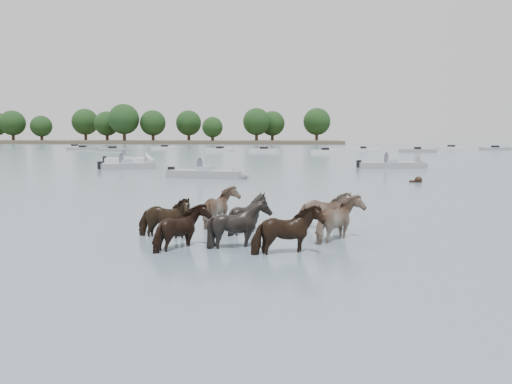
# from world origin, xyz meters

# --- Properties ---
(ground) EXTENTS (400.00, 400.00, 0.00)m
(ground) POSITION_xyz_m (0.00, 0.00, 0.00)
(ground) COLOR #4C5F6E
(ground) RESTS_ON ground
(shoreline) EXTENTS (160.00, 30.00, 1.00)m
(shoreline) POSITION_xyz_m (-70.00, 150.00, 0.50)
(shoreline) COLOR #4C4233
(shoreline) RESTS_ON ground
(pony_herd) EXTENTS (6.08, 4.85, 1.39)m
(pony_herd) POSITION_xyz_m (-0.98, 1.62, 0.44)
(pony_herd) COLOR black
(pony_herd) RESTS_ON ground
(swimming_pony) EXTENTS (0.72, 0.44, 0.44)m
(swimming_pony) POSITION_xyz_m (6.51, 18.08, 0.10)
(swimming_pony) COLOR black
(swimming_pony) RESTS_ON ground
(motorboat_a) EXTENTS (4.64, 3.92, 1.92)m
(motorboat_a) POSITION_xyz_m (-13.62, 27.61, 0.23)
(motorboat_a) COLOR gray
(motorboat_a) RESTS_ON ground
(motorboat_b) EXTENTS (5.58, 2.57, 1.92)m
(motorboat_b) POSITION_xyz_m (-5.37, 19.62, 0.23)
(motorboat_b) COLOR gray
(motorboat_b) RESTS_ON ground
(motorboat_c) EXTENTS (6.05, 2.39, 1.92)m
(motorboat_c) POSITION_xyz_m (7.74, 30.86, 0.22)
(motorboat_c) COLOR gray
(motorboat_c) RESTS_ON ground
(motorboat_f) EXTENTS (5.06, 3.26, 1.92)m
(motorboat_f) POSITION_xyz_m (-16.77, 36.34, 0.23)
(motorboat_f) COLOR silver
(motorboat_f) RESTS_ON ground
(distant_flotilla) EXTENTS (104.83, 26.83, 0.93)m
(distant_flotilla) POSITION_xyz_m (1.67, 76.59, 0.26)
(distant_flotilla) COLOR silver
(distant_flotilla) RESTS_ON ground
(treeline) EXTENTS (148.31, 22.24, 12.58)m
(treeline) POSITION_xyz_m (-69.37, 149.79, 6.81)
(treeline) COLOR #382619
(treeline) RESTS_ON ground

